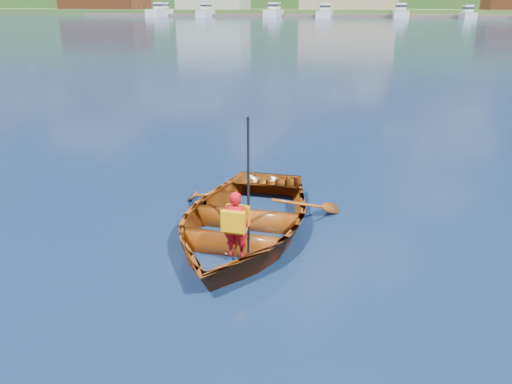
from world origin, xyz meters
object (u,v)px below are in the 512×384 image
at_px(dock, 339,16).
at_px(marina_yachts, 378,12).
at_px(child_paddler, 236,223).
at_px(rowboat, 242,219).

bearing_deg(dock, marina_yachts, -22.86).
height_order(child_paddler, marina_yachts, marina_yachts).
relative_size(rowboat, dock, 0.03).
bearing_deg(child_paddler, marina_yachts, 88.46).
distance_m(child_paddler, dock, 149.91).
bearing_deg(rowboat, marina_yachts, 88.39).
bearing_deg(rowboat, dock, 92.71).
distance_m(rowboat, dock, 149.01).
xyz_separation_m(dock, marina_yachts, (11.08, -4.67, 1.02)).
distance_m(child_paddler, marina_yachts, 145.12).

